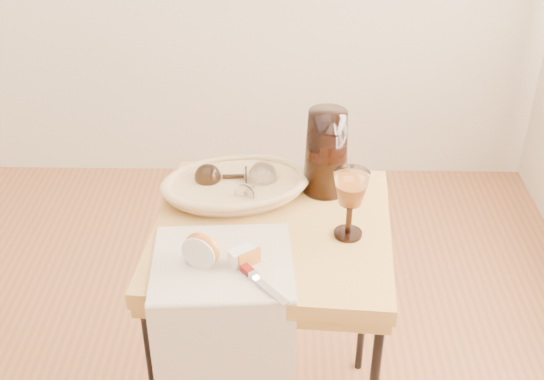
# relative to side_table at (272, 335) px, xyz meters

# --- Properties ---
(side_table) EXTENTS (0.65, 0.65, 0.77)m
(side_table) POSITION_rel_side_table_xyz_m (0.00, 0.00, 0.00)
(side_table) COLOR olive
(side_table) RESTS_ON floor
(tea_towel) EXTENTS (0.35, 0.32, 0.01)m
(tea_towel) POSITION_rel_side_table_xyz_m (-0.12, -0.16, 0.39)
(tea_towel) COLOR beige
(tea_towel) RESTS_ON side_table
(bread_basket) EXTENTS (0.41, 0.33, 0.05)m
(bread_basket) POSITION_rel_side_table_xyz_m (-0.10, 0.14, 0.41)
(bread_basket) COLOR #94704E
(bread_basket) RESTS_ON side_table
(goblet_lying_a) EXTENTS (0.12, 0.08, 0.07)m
(goblet_lying_a) POSITION_rel_side_table_xyz_m (-0.13, 0.16, 0.44)
(goblet_lying_a) COLOR #312013
(goblet_lying_a) RESTS_ON bread_basket
(goblet_lying_b) EXTENTS (0.13, 0.15, 0.08)m
(goblet_lying_b) POSITION_rel_side_table_xyz_m (-0.05, 0.12, 0.44)
(goblet_lying_b) COLOR white
(goblet_lying_b) RESTS_ON bread_basket
(pitcher) EXTENTS (0.20, 0.27, 0.28)m
(pitcher) POSITION_rel_side_table_xyz_m (0.14, 0.18, 0.51)
(pitcher) COLOR black
(pitcher) RESTS_ON side_table
(wine_goblet) EXTENTS (0.10, 0.10, 0.18)m
(wine_goblet) POSITION_rel_side_table_xyz_m (0.19, -0.04, 0.48)
(wine_goblet) COLOR white
(wine_goblet) RESTS_ON side_table
(apple_half) EXTENTS (0.10, 0.08, 0.08)m
(apple_half) POSITION_rel_side_table_xyz_m (-0.16, -0.17, 0.43)
(apple_half) COLOR red
(apple_half) RESTS_ON tea_towel
(apple_wedge) EXTENTS (0.07, 0.06, 0.04)m
(apple_wedge) POSITION_rel_side_table_xyz_m (-0.07, -0.17, 0.41)
(apple_wedge) COLOR silver
(apple_wedge) RESTS_ON tea_towel
(table_knife) EXTENTS (0.15, 0.17, 0.02)m
(table_knife) POSITION_rel_side_table_xyz_m (-0.03, -0.23, 0.40)
(table_knife) COLOR silver
(table_knife) RESTS_ON tea_towel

